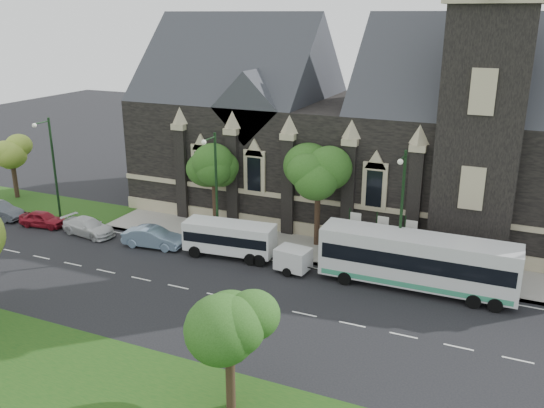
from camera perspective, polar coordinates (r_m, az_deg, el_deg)
The scene contains 19 objects.
ground at distance 37.82m, azimuth -5.40°, elevation -8.99°, with size 160.00×160.00×0.00m, color black.
sidewalk at distance 45.52m, azimuth 0.43°, elevation -3.91°, with size 80.00×5.00×0.15m, color #9A968C.
museum at distance 50.16m, azimuth 10.17°, elevation 7.55°, with size 40.00×17.70×29.90m.
tree_park_east at distance 25.81m, azimuth -3.76°, elevation -11.16°, with size 3.40×3.40×6.28m.
tree_walk_right at distance 43.64m, azimuth 4.96°, elevation 3.00°, with size 4.08×4.08×7.80m.
tree_walk_left at distance 47.24m, azimuth -5.44°, elevation 4.07°, with size 3.91×3.91×7.64m.
tree_walk_far at distance 60.80m, azimuth -24.17°, elevation 4.68°, with size 3.40×3.40×6.28m.
street_lamp_near at distance 38.83m, azimuth 12.65°, elevation -0.44°, with size 0.36×1.88×9.00m.
street_lamp_mid at distance 43.52m, azimuth -5.67°, elevation 1.97°, with size 0.36×1.88×9.00m.
street_lamp_far at distance 53.06m, azimuth -20.94°, elevation 3.82°, with size 0.36×1.88×9.00m.
banner_flag_left at distance 42.28m, azimuth 8.00°, elevation -2.52°, with size 0.90×0.10×4.00m.
banner_flag_center at distance 41.83m, azimuth 10.63°, elevation -2.90°, with size 0.90×0.10×4.00m.
banner_flag_right at distance 41.47m, azimuth 13.32°, elevation -3.28°, with size 0.90×0.10×4.00m.
tour_coach at distance 38.88m, azimuth 14.15°, elevation -5.44°, with size 12.68×3.03×3.69m.
shuttle_bus at distance 42.93m, azimuth -4.20°, elevation -3.29°, with size 6.97×2.99×2.62m.
box_trailer at distance 40.45m, azimuth 2.10°, elevation -5.45°, with size 3.39×2.00×1.77m.
sedan at distance 45.72m, azimuth -11.67°, elevation -3.25°, with size 1.67×4.78×1.58m, color #7C97B3.
car_far_red at distance 52.79m, azimuth -21.74°, elevation -1.38°, with size 1.60×3.99×1.36m, color maroon.
car_far_white at distance 49.52m, azimuth -17.71°, elevation -2.17°, with size 1.96×4.83×1.40m, color silver.
Camera 1 is at (16.79, -29.13, 17.32)m, focal length 38.06 mm.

